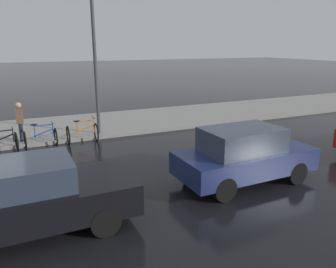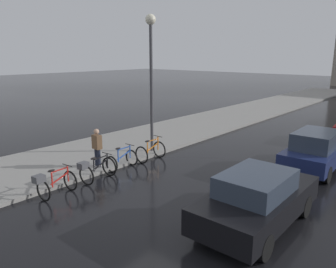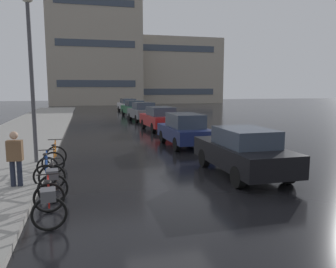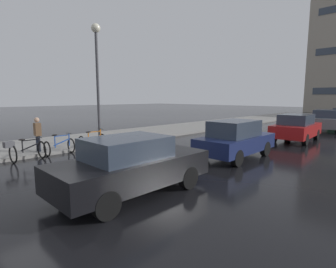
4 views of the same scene
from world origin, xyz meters
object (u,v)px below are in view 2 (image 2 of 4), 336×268
pedestrian (97,147)px  streetlamp (151,59)px  bicycle_nearest (53,183)px  bicycle_second (95,169)px  bicycle_third (122,160)px  car_black (257,199)px  car_navy (316,150)px  bicycle_farthest (151,151)px

pedestrian → streetlamp: (0.11, 3.05, 3.38)m
bicycle_nearest → pedestrian: (-1.12, 2.61, 0.46)m
bicycle_second → streetlamp: 5.57m
bicycle_nearest → bicycle_third: 3.29m
bicycle_nearest → car_black: bearing=24.6°
streetlamp → car_navy: bearing=22.2°
bicycle_farthest → car_black: bearing=-19.7°
bicycle_nearest → car_navy: bearing=56.4°
bicycle_third → car_navy: size_ratio=0.30×
car_black → pedestrian: pedestrian is taller
bicycle_third → car_black: 6.24m
bicycle_third → bicycle_farthest: bicycle_farthest is taller
bicycle_third → pedestrian: size_ratio=0.71×
car_navy → streetlamp: streetlamp is taller
bicycle_farthest → car_black: (6.09, -2.17, 0.37)m
bicycle_third → bicycle_second: bearing=-78.5°
bicycle_third → car_navy: 7.79m
bicycle_nearest → car_navy: size_ratio=0.35×
bicycle_second → streetlamp: size_ratio=0.24×
car_black → car_navy: (-0.28, 5.66, 0.02)m
bicycle_third → streetlamp: 4.64m
bicycle_second → streetlamp: streetlamp is taller
bicycle_nearest → bicycle_third: (-0.40, 3.27, -0.10)m
bicycle_farthest → pedestrian: size_ratio=0.69×
bicycle_third → pedestrian: 1.12m
bicycle_nearest → bicycle_second: 1.72m
bicycle_farthest → pedestrian: (-0.83, -2.22, 0.53)m
car_navy → pedestrian: (-6.64, -5.71, 0.13)m
car_black → car_navy: size_ratio=1.07×
bicycle_nearest → streetlamp: 6.90m
car_black → pedestrian: (-6.92, -0.04, 0.16)m
bicycle_second → bicycle_farthest: size_ratio=1.27×
pedestrian → bicycle_second: bearing=-40.9°
bicycle_nearest → bicycle_farthest: 4.84m
car_navy → streetlamp: size_ratio=0.65×
bicycle_third → bicycle_farthest: (0.11, 1.56, 0.03)m
bicycle_third → streetlamp: (-0.61, 2.39, 3.94)m
pedestrian → car_black: bearing=0.4°
bicycle_third → streetlamp: size_ratio=0.19×
bicycle_second → car_navy: 8.67m
bicycle_second → bicycle_third: bearing=101.5°
bicycle_nearest → pedestrian: 2.87m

